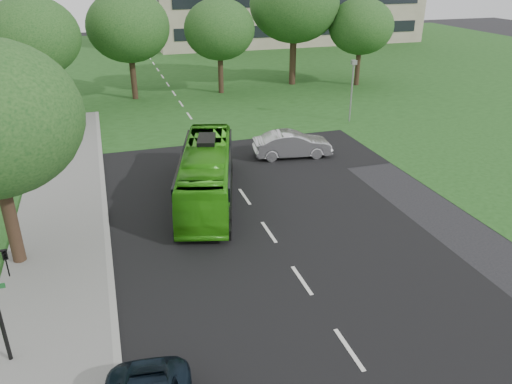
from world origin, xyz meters
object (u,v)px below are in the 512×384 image
tree_park_b (128,27)px  bus (207,173)px  tree_park_d (294,4)px  tree_park_e (361,27)px  sedan (292,144)px  camera_pole (352,83)px  tree_park_c (219,29)px  tree_park_a (33,37)px

tree_park_b → bus: (1.75, -22.58, -4.85)m
tree_park_d → tree_park_e: size_ratio=1.37×
sedan → camera_pole: 9.47m
tree_park_b → tree_park_c: (7.98, -0.13, -0.49)m
camera_pole → tree_park_d: bearing=68.6°
tree_park_e → bus: 29.79m
tree_park_d → sedan: tree_park_d is taller
tree_park_c → tree_park_d: 8.14m
tree_park_b → tree_park_d: (15.75, 1.34, 1.43)m
bus → tree_park_e: bearing=62.4°
tree_park_e → bus: size_ratio=0.83×
tree_park_e → sedan: bearing=-128.4°
tree_park_a → bus: size_ratio=0.91×
tree_park_b → tree_park_e: (21.80, -0.97, -0.61)m
tree_park_b → bus: size_ratio=0.92×
tree_park_e → sedan: tree_park_e is taller
tree_park_b → tree_park_c: bearing=-0.9°
tree_park_c → bus: tree_park_c is taller
tree_park_c → tree_park_d: tree_park_d is taller
tree_park_d → camera_pole: tree_park_d is taller
bus → tree_park_d: bearing=74.9°
tree_park_b → camera_pole: tree_park_b is taller
tree_park_a → bus: tree_park_a is taller
tree_park_c → bus: size_ratio=0.85×
tree_park_a → tree_park_e: (29.05, 3.26, -0.58)m
tree_park_c → tree_park_e: size_ratio=1.02×
tree_park_e → camera_pole: size_ratio=1.77×
tree_park_c → tree_park_d: bearing=10.7°
tree_park_a → tree_park_d: tree_park_d is taller
tree_park_a → tree_park_b: (7.25, 4.23, 0.02)m
tree_park_c → bus: bearing=-105.5°
tree_park_a → tree_park_e: 29.24m
tree_park_a → tree_park_c: tree_park_a is taller
tree_park_d → sedan: bearing=-111.2°
tree_park_a → tree_park_d: bearing=13.6°
tree_park_a → tree_park_c: size_ratio=1.08×
tree_park_a → tree_park_b: tree_park_b is taller
tree_park_b → bus: bearing=-85.6°
tree_park_b → tree_park_c: 8.00m
tree_park_b → tree_park_d: bearing=4.9°
tree_park_a → sedan: tree_park_a is taller
tree_park_a → bus: 21.01m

